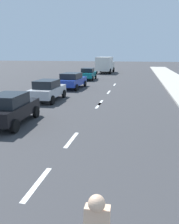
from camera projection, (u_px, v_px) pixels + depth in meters
name	position (u px, v px, depth m)	size (l,w,h in m)	color
ground_plane	(105.00, 98.00, 18.78)	(160.00, 160.00, 0.00)	#38383A
lane_stripe_2	(37.00, 184.00, 6.44)	(0.16, 1.80, 0.01)	white
lane_stripe_3	(72.00, 140.00, 9.68)	(0.16, 1.80, 0.01)	white
lane_stripe_4	(98.00, 105.00, 15.96)	(0.16, 1.80, 0.01)	white
lane_stripe_5	(101.00, 103.00, 16.84)	(0.16, 1.80, 0.01)	white
lane_stripe_6	(109.00, 92.00, 21.37)	(0.16, 1.80, 0.01)	white
lane_stripe_7	(115.00, 85.00, 26.38)	(0.16, 1.80, 0.01)	white
parked_car_black	(10.00, 108.00, 11.64)	(1.97, 3.90, 1.57)	black
parked_car_silver	(48.00, 90.00, 17.41)	(1.85, 3.93, 1.57)	#B7BABF
parked_car_blue	(72.00, 80.00, 23.41)	(2.21, 4.55, 1.57)	#1E389E
parked_car_teal	(88.00, 74.00, 30.84)	(1.94, 3.99, 1.57)	#14727A
delivery_truck	(105.00, 64.00, 40.99)	(2.87, 6.33, 2.80)	beige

